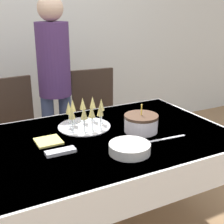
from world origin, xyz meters
TOP-DOWN VIEW (x-y plane):
  - wall_back at (0.00, 1.78)m, footprint 8.00×0.05m
  - dining_table at (0.00, 0.00)m, footprint 1.66×1.06m
  - dining_chair_far_left at (-0.37, 0.85)m, footprint 0.46×0.46m
  - dining_chair_far_right at (0.37, 0.85)m, footprint 0.45×0.45m
  - birthday_cake at (0.28, -0.04)m, footprint 0.22×0.22m
  - champagne_tray at (-0.01, 0.21)m, footprint 0.36×0.36m
  - plate_stack_main at (0.05, -0.27)m, footprint 0.23×0.23m
  - cake_knife at (0.34, -0.21)m, footprint 0.30×0.04m
  - fork_pile at (-0.29, -0.10)m, footprint 0.17×0.06m
  - napkin_pile at (-0.31, 0.08)m, footprint 0.15×0.15m
  - person_standing at (0.02, 0.94)m, footprint 0.28×0.28m

SIDE VIEW (x-z plane):
  - dining_chair_far_left at x=-0.37m, z-range 0.05..1.03m
  - dining_chair_far_right at x=0.37m, z-range 0.05..1.03m
  - dining_table at x=0.00m, z-range 0.27..1.02m
  - cake_knife at x=0.34m, z-range 0.75..0.75m
  - napkin_pile at x=-0.31m, z-range 0.75..0.76m
  - fork_pile at x=-0.29m, z-range 0.75..0.77m
  - plate_stack_main at x=0.05m, z-range 0.75..0.81m
  - birthday_cake at x=0.28m, z-range 0.71..0.90m
  - champagne_tray at x=-0.01m, z-range 0.75..0.93m
  - person_standing at x=0.02m, z-range 0.16..1.78m
  - wall_back at x=0.00m, z-range 0.00..2.70m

